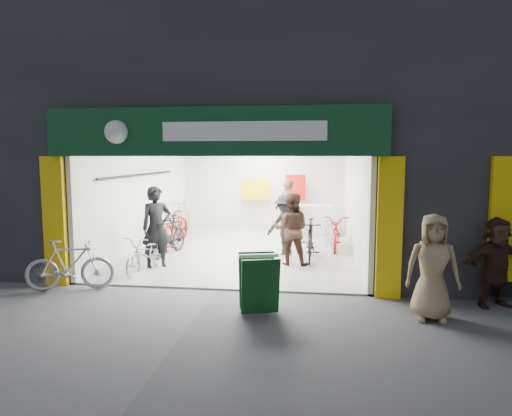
% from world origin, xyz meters
% --- Properties ---
extents(ground, '(60.00, 60.00, 0.00)m').
position_xyz_m(ground, '(0.00, 0.00, 0.00)').
color(ground, '#56565B').
rests_on(ground, ground).
extents(building, '(17.00, 10.27, 8.00)m').
position_xyz_m(building, '(0.91, 4.99, 4.31)').
color(building, '#232326').
rests_on(building, ground).
extents(bike_left_front, '(0.83, 1.71, 0.86)m').
position_xyz_m(bike_left_front, '(-1.80, 1.12, 0.43)').
color(bike_left_front, '#ACADB1').
rests_on(bike_left_front, ground).
extents(bike_left_midfront, '(0.77, 1.85, 1.08)m').
position_xyz_m(bike_left_midfront, '(-1.86, 2.85, 0.54)').
color(bike_left_midfront, black).
rests_on(bike_left_midfront, ground).
extents(bike_left_midback, '(0.75, 2.05, 1.07)m').
position_xyz_m(bike_left_midback, '(-2.18, 4.51, 0.53)').
color(bike_left_midback, maroon).
rests_on(bike_left_midback, ground).
extents(bike_left_back, '(0.64, 1.94, 1.15)m').
position_xyz_m(bike_left_back, '(-2.50, 6.24, 0.58)').
color(bike_left_back, '#ACACB0').
rests_on(bike_left_back, ground).
extents(bike_right_front, '(0.51, 1.75, 1.05)m').
position_xyz_m(bike_right_front, '(1.80, 2.74, 0.52)').
color(bike_right_front, black).
rests_on(bike_right_front, ground).
extents(bike_right_mid, '(0.76, 1.93, 1.00)m').
position_xyz_m(bike_right_mid, '(2.50, 4.25, 0.50)').
color(bike_right_mid, '#9C0E0F').
rests_on(bike_right_mid, ground).
extents(bike_right_back, '(0.63, 1.61, 0.94)m').
position_xyz_m(bike_right_back, '(2.31, 4.09, 0.47)').
color(bike_right_back, '#ACACB1').
rests_on(bike_right_back, ground).
extents(parked_bike, '(1.72, 0.96, 1.00)m').
position_xyz_m(parked_bike, '(-2.80, -0.36, 0.50)').
color(parked_bike, '#AEAFB3').
rests_on(parked_bike, ground).
extents(customer_a, '(0.83, 0.79, 1.92)m').
position_xyz_m(customer_a, '(-1.72, 1.53, 0.96)').
color(customer_a, black).
rests_on(customer_a, ground).
extents(customer_b, '(0.89, 0.71, 1.75)m').
position_xyz_m(customer_b, '(1.36, 2.21, 0.87)').
color(customer_b, '#3B241A').
rests_on(customer_b, ground).
extents(customer_c, '(1.21, 1.00, 1.62)m').
position_xyz_m(customer_c, '(1.15, 3.14, 0.81)').
color(customer_c, black).
rests_on(customer_c, ground).
extents(customer_d, '(1.12, 1.11, 1.90)m').
position_xyz_m(customer_d, '(1.08, 5.53, 0.95)').
color(customer_d, '#926D55').
rests_on(customer_d, ground).
extents(pedestrian_near, '(0.86, 0.58, 1.71)m').
position_xyz_m(pedestrian_near, '(3.77, -1.10, 0.85)').
color(pedestrian_near, '#998359').
rests_on(pedestrian_near, ground).
extents(pedestrian_far, '(1.53, 0.89, 1.57)m').
position_xyz_m(pedestrian_far, '(5.02, -0.30, 0.78)').
color(pedestrian_far, '#352118').
rests_on(pedestrian_far, ground).
extents(sandwich_board, '(0.77, 0.78, 0.96)m').
position_xyz_m(sandwich_board, '(1.00, -1.17, 0.53)').
color(sandwich_board, '#104219').
rests_on(sandwich_board, ground).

